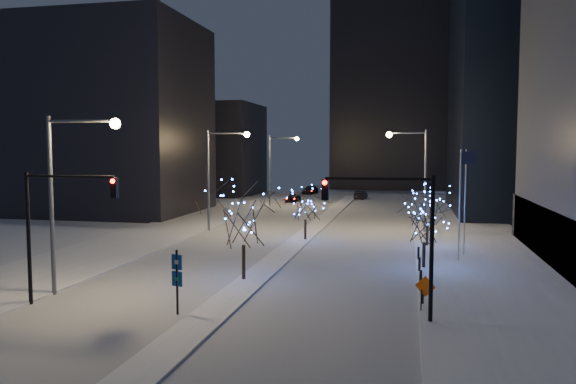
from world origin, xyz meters
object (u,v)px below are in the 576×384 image
(street_lamp_w_far, at_px, (277,160))
(car_far, at_px, (310,190))
(holiday_tree_median_near, at_px, (243,216))
(street_lamp_w_near, at_px, (68,180))
(traffic_signal_west, at_px, (54,216))
(car_mid, at_px, (361,195))
(holiday_tree_median_far, at_px, (305,204))
(holiday_tree_plaza_near, at_px, (424,222))
(wayfinding_sign, at_px, (177,275))
(holiday_tree_plaza_far, at_px, (428,207))
(car_near, at_px, (293,198))
(traffic_signal_east, at_px, (398,223))
(construction_sign, at_px, (425,290))
(street_lamp_east, at_px, (416,167))
(street_lamp_w_mid, at_px, (218,166))

(street_lamp_w_far, relative_size, car_far, 2.04)
(car_far, bearing_deg, holiday_tree_median_near, -75.09)
(street_lamp_w_near, height_order, car_far, street_lamp_w_near)
(traffic_signal_west, bearing_deg, car_mid, 81.09)
(holiday_tree_median_far, bearing_deg, holiday_tree_plaza_near, -44.68)
(wayfinding_sign, bearing_deg, holiday_tree_plaza_far, 75.12)
(holiday_tree_plaza_far, bearing_deg, car_near, 117.63)
(street_lamp_w_near, height_order, car_near, street_lamp_w_near)
(street_lamp_w_far, distance_m, traffic_signal_east, 54.07)
(car_near, height_order, holiday_tree_plaza_near, holiday_tree_plaza_near)
(street_lamp_w_near, height_order, construction_sign, street_lamp_w_near)
(holiday_tree_median_far, distance_m, construction_sign, 22.74)
(car_mid, bearing_deg, construction_sign, 107.34)
(car_near, xyz_separation_m, wayfinding_sign, (6.09, -58.07, 1.31))
(street_lamp_w_far, relative_size, car_near, 2.48)
(traffic_signal_east, height_order, holiday_tree_plaza_far, traffic_signal_east)
(car_near, bearing_deg, street_lamp_w_far, -96.22)
(car_far, bearing_deg, street_lamp_east, -59.12)
(wayfinding_sign, bearing_deg, street_lamp_east, 83.47)
(street_lamp_east, bearing_deg, street_lamp_w_far, 130.85)
(traffic_signal_west, bearing_deg, traffic_signal_east, 3.29)
(street_lamp_w_mid, relative_size, construction_sign, 5.67)
(street_lamp_w_mid, bearing_deg, car_near, 87.85)
(street_lamp_w_near, distance_m, street_lamp_w_far, 50.00)
(traffic_signal_west, xyz_separation_m, car_far, (0.55, 73.78, -4.05))
(car_far, bearing_deg, wayfinding_sign, -76.64)
(street_lamp_w_near, xyz_separation_m, construction_sign, (19.24, 0.71, -5.29))
(street_lamp_w_mid, bearing_deg, holiday_tree_plaza_near, -35.30)
(car_near, bearing_deg, holiday_tree_plaza_near, -63.00)
(street_lamp_w_mid, height_order, holiday_tree_median_far, street_lamp_w_mid)
(holiday_tree_median_far, distance_m, wayfinding_sign, 23.36)
(car_mid, distance_m, holiday_tree_median_far, 42.70)
(street_lamp_east, bearing_deg, holiday_tree_median_far, -144.35)
(street_lamp_w_near, distance_m, car_near, 56.29)
(holiday_tree_median_near, relative_size, holiday_tree_plaza_near, 1.28)
(holiday_tree_median_near, bearing_deg, car_mid, 87.68)
(street_lamp_w_mid, height_order, car_mid, street_lamp_w_mid)
(car_far, bearing_deg, street_lamp_w_far, -84.20)
(traffic_signal_east, relative_size, construction_sign, 3.97)
(traffic_signal_east, distance_m, construction_sign, 4.17)
(traffic_signal_east, bearing_deg, street_lamp_east, 87.74)
(car_mid, bearing_deg, wayfinding_sign, 96.62)
(holiday_tree_plaza_far, distance_m, wayfinding_sign, 25.62)
(street_lamp_w_near, relative_size, holiday_tree_plaza_near, 2.10)
(traffic_signal_west, xyz_separation_m, holiday_tree_median_near, (7.94, 7.36, -0.69))
(street_lamp_w_near, xyz_separation_m, street_lamp_w_far, (0.00, 50.00, 0.00))
(car_near, relative_size, holiday_tree_plaza_far, 0.81)
(traffic_signal_west, distance_m, car_far, 73.90)
(construction_sign, bearing_deg, traffic_signal_east, -106.82)
(street_lamp_w_near, bearing_deg, holiday_tree_median_far, 65.93)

